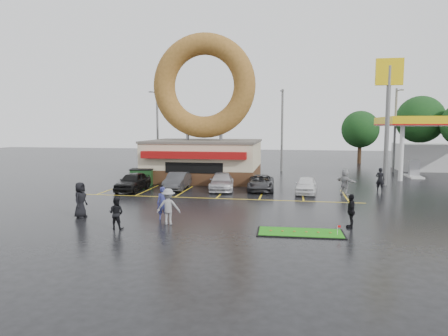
% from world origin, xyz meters
% --- Properties ---
extents(ground, '(120.00, 120.00, 0.00)m').
position_xyz_m(ground, '(0.00, 0.00, 0.00)').
color(ground, black).
rests_on(ground, ground).
extents(donut_shop, '(10.20, 8.70, 13.50)m').
position_xyz_m(donut_shop, '(-3.00, 12.97, 4.46)').
color(donut_shop, '#472B19').
rests_on(donut_shop, ground).
extents(gas_station, '(12.30, 13.65, 5.90)m').
position_xyz_m(gas_station, '(20.00, 20.94, 3.70)').
color(gas_station, silver).
rests_on(gas_station, ground).
extents(shell_sign, '(2.20, 0.36, 10.60)m').
position_xyz_m(shell_sign, '(13.00, 12.00, 7.38)').
color(shell_sign, slate).
rests_on(shell_sign, ground).
extents(streetlight_left, '(0.40, 2.21, 9.00)m').
position_xyz_m(streetlight_left, '(-10.00, 19.92, 4.78)').
color(streetlight_left, slate).
rests_on(streetlight_left, ground).
extents(streetlight_mid, '(0.40, 2.21, 9.00)m').
position_xyz_m(streetlight_mid, '(4.00, 20.92, 4.78)').
color(streetlight_mid, slate).
rests_on(streetlight_mid, ground).
extents(streetlight_right, '(0.40, 2.21, 9.00)m').
position_xyz_m(streetlight_right, '(16.00, 21.92, 4.78)').
color(streetlight_right, slate).
rests_on(streetlight_right, ground).
extents(tree_far_c, '(6.30, 6.30, 9.00)m').
position_xyz_m(tree_far_c, '(22.00, 34.00, 5.84)').
color(tree_far_c, '#332114').
rests_on(tree_far_c, ground).
extents(tree_far_d, '(4.90, 4.90, 7.00)m').
position_xyz_m(tree_far_d, '(14.00, 32.00, 4.53)').
color(tree_far_d, '#332114').
rests_on(tree_far_d, ground).
extents(car_black, '(1.74, 4.26, 1.45)m').
position_xyz_m(car_black, '(-7.00, 5.47, 0.72)').
color(car_black, black).
rests_on(car_black, ground).
extents(car_dgrey, '(1.57, 4.17, 1.36)m').
position_xyz_m(car_dgrey, '(-3.80, 6.76, 0.68)').
color(car_dgrey, '#303033').
rests_on(car_dgrey, ground).
extents(car_silver, '(2.40, 4.70, 1.31)m').
position_xyz_m(car_silver, '(-0.27, 7.13, 0.65)').
color(car_silver, '#AEADB2').
rests_on(car_silver, ground).
extents(car_grey, '(2.20, 4.41, 1.20)m').
position_xyz_m(car_grey, '(2.81, 7.42, 0.60)').
color(car_grey, '#313134').
rests_on(car_grey, ground).
extents(car_white, '(1.79, 3.80, 1.26)m').
position_xyz_m(car_white, '(6.25, 6.53, 0.63)').
color(car_white, white).
rests_on(car_white, ground).
extents(person_blue, '(0.72, 0.55, 1.79)m').
position_xyz_m(person_blue, '(-1.65, -3.20, 0.89)').
color(person_blue, navy).
rests_on(person_blue, ground).
extents(person_blackjkt, '(0.81, 0.65, 1.57)m').
position_xyz_m(person_blackjkt, '(-3.29, -5.49, 0.79)').
color(person_blackjkt, black).
rests_on(person_blackjkt, ground).
extents(person_hoodie, '(1.30, 0.86, 1.87)m').
position_xyz_m(person_hoodie, '(-1.03, -4.20, 0.93)').
color(person_hoodie, gray).
rests_on(person_hoodie, ground).
extents(person_bystander, '(0.63, 0.97, 1.98)m').
position_xyz_m(person_bystander, '(-6.29, -3.56, 0.99)').
color(person_bystander, black).
rests_on(person_bystander, ground).
extents(person_cameraman, '(0.45, 1.01, 1.71)m').
position_xyz_m(person_cameraman, '(8.13, -3.32, 0.85)').
color(person_cameraman, black).
rests_on(person_cameraman, ground).
extents(person_walker_near, '(1.54, 1.71, 1.89)m').
position_xyz_m(person_walker_near, '(9.03, 6.52, 0.95)').
color(person_walker_near, '#97979A').
rests_on(person_walker_near, ground).
extents(person_walker_far, '(0.80, 0.70, 1.84)m').
position_xyz_m(person_walker_far, '(11.91, 8.55, 0.92)').
color(person_walker_far, black).
rests_on(person_walker_far, ground).
extents(dumpster, '(1.96, 1.46, 1.30)m').
position_xyz_m(dumpster, '(-7.50, 8.64, 0.65)').
color(dumpster, '#19411B').
rests_on(dumpster, ground).
extents(putting_green, '(4.13, 1.89, 0.51)m').
position_xyz_m(putting_green, '(5.65, -4.76, 0.03)').
color(putting_green, black).
rests_on(putting_green, ground).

